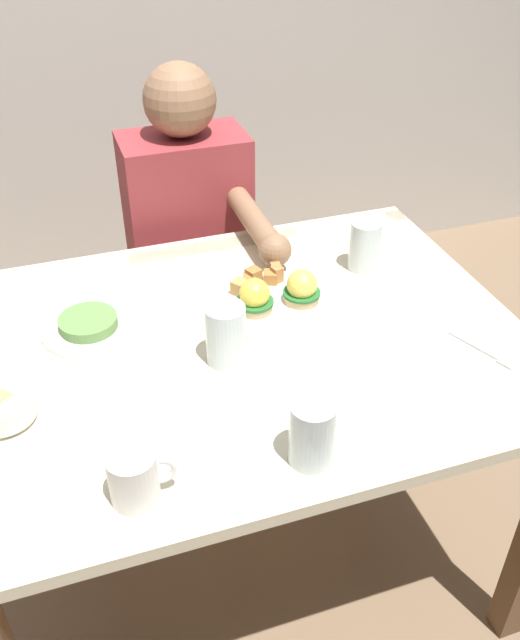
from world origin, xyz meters
TOP-DOWN VIEW (x-y plane):
  - ground_plane at (0.00, 0.00)m, footprint 6.00×6.00m
  - dining_table at (0.00, 0.00)m, footprint 1.20×0.90m
  - eggs_benedict_plate at (0.11, 0.09)m, footprint 0.27×0.27m
  - fruit_bowl at (-0.48, -0.09)m, footprint 0.12×0.12m
  - coffee_mug at (-0.28, -0.35)m, footprint 0.11×0.08m
  - fork at (0.47, -0.20)m, footprint 0.08×0.15m
  - water_glass_near at (0.37, 0.18)m, footprint 0.07×0.07m
  - water_glass_far at (-0.04, -0.06)m, footprint 0.08×0.08m
  - water_glass_extra at (0.02, -0.36)m, footprint 0.08×0.08m
  - side_plate at (-0.30, 0.13)m, footprint 0.20×0.20m
  - diner_person at (0.04, 0.60)m, footprint 0.34×0.54m

SIDE VIEW (x-z plane):
  - ground_plane at x=0.00m, z-range 0.00..0.00m
  - dining_table at x=0.00m, z-range 0.26..1.00m
  - diner_person at x=0.04m, z-range 0.08..1.22m
  - fork at x=0.47m, z-range 0.74..0.74m
  - side_plate at x=-0.30m, z-range 0.74..0.77m
  - eggs_benedict_plate at x=0.11m, z-range 0.72..0.81m
  - fruit_bowl at x=-0.48m, z-range 0.74..0.80m
  - coffee_mug at x=-0.28m, z-range 0.74..0.84m
  - water_glass_extra at x=0.02m, z-range 0.73..0.85m
  - water_glass_near at x=0.37m, z-range 0.73..0.86m
  - water_glass_far at x=-0.04m, z-range 0.73..0.86m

